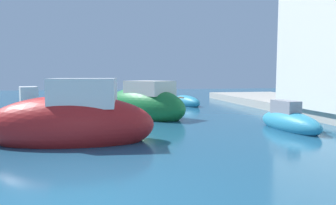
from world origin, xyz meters
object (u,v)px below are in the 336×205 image
(moored_boat_2, at_px, (73,122))
(moored_boat_5, at_px, (30,109))
(moored_boat_7, at_px, (289,121))
(moored_boat_8, at_px, (186,102))
(moored_boat_0, at_px, (144,105))

(moored_boat_2, height_order, moored_boat_5, moored_boat_2)
(moored_boat_7, bearing_deg, moored_boat_8, -176.22)
(moored_boat_0, bearing_deg, moored_boat_5, 45.14)
(moored_boat_0, bearing_deg, moored_boat_7, -168.26)
(moored_boat_0, distance_m, moored_boat_7, 6.73)
(moored_boat_5, bearing_deg, moored_boat_0, 62.85)
(moored_boat_0, xyz_separation_m, moored_boat_8, (3.44, 5.23, -0.36))
(moored_boat_2, bearing_deg, moored_boat_5, -60.94)
(moored_boat_0, relative_size, moored_boat_8, 1.60)
(moored_boat_5, xyz_separation_m, moored_boat_7, (10.45, -5.42, -0.11))
(moored_boat_5, distance_m, moored_boat_8, 9.93)
(moored_boat_5, xyz_separation_m, moored_boat_8, (8.92, 4.36, -0.17))
(moored_boat_0, height_order, moored_boat_7, moored_boat_0)
(moored_boat_7, bearing_deg, moored_boat_5, -122.49)
(moored_boat_2, xyz_separation_m, moored_boat_8, (6.25, 10.50, -0.37))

